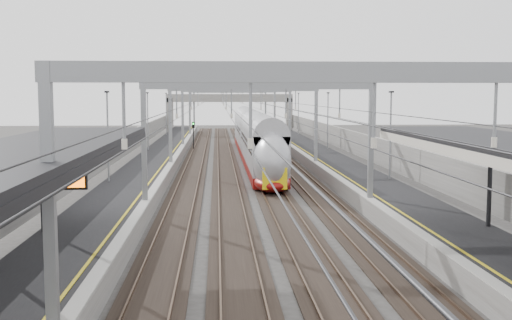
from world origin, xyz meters
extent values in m
cube|color=black|center=(-8.00, 45.00, 0.50)|extent=(4.00, 120.00, 1.00)
cube|color=black|center=(8.00, 45.00, 0.50)|extent=(4.00, 120.00, 1.00)
cube|color=black|center=(-4.50, 45.00, 0.04)|extent=(2.40, 140.00, 0.08)
cube|color=brown|center=(-5.22, 45.00, 0.13)|extent=(0.07, 140.00, 0.14)
cube|color=brown|center=(-3.78, 45.00, 0.13)|extent=(0.07, 140.00, 0.14)
cube|color=black|center=(-1.50, 45.00, 0.04)|extent=(2.40, 140.00, 0.08)
cube|color=brown|center=(-2.22, 45.00, 0.13)|extent=(0.07, 140.00, 0.14)
cube|color=brown|center=(-0.78, 45.00, 0.13)|extent=(0.07, 140.00, 0.14)
cube|color=black|center=(1.50, 45.00, 0.04)|extent=(2.40, 140.00, 0.08)
cube|color=brown|center=(0.78, 45.00, 0.13)|extent=(0.07, 140.00, 0.14)
cube|color=brown|center=(2.22, 45.00, 0.13)|extent=(0.07, 140.00, 0.14)
cube|color=black|center=(4.50, 45.00, 0.04)|extent=(2.40, 140.00, 0.08)
cube|color=brown|center=(3.78, 45.00, 0.13)|extent=(0.07, 140.00, 0.14)
cube|color=brown|center=(5.22, 45.00, 0.13)|extent=(0.07, 140.00, 0.14)
cube|color=gray|center=(-6.30, 2.00, 4.30)|extent=(0.28, 0.28, 6.60)
cube|color=gray|center=(0.00, 2.00, 7.35)|extent=(13.00, 0.25, 0.50)
cube|color=gray|center=(-6.30, 22.00, 4.30)|extent=(0.28, 0.28, 6.60)
cube|color=gray|center=(6.30, 22.00, 4.30)|extent=(0.28, 0.28, 6.60)
cube|color=gray|center=(0.00, 22.00, 7.35)|extent=(13.00, 0.25, 0.50)
cube|color=gray|center=(-6.30, 42.00, 4.30)|extent=(0.28, 0.28, 6.60)
cube|color=gray|center=(6.30, 42.00, 4.30)|extent=(0.28, 0.28, 6.60)
cube|color=gray|center=(0.00, 42.00, 7.35)|extent=(13.00, 0.25, 0.50)
cube|color=gray|center=(-6.30, 62.00, 4.30)|extent=(0.28, 0.28, 6.60)
cube|color=gray|center=(6.30, 62.00, 4.30)|extent=(0.28, 0.28, 6.60)
cube|color=gray|center=(0.00, 62.00, 7.35)|extent=(13.00, 0.25, 0.50)
cube|color=gray|center=(-6.30, 82.00, 4.30)|extent=(0.28, 0.28, 6.60)
cube|color=gray|center=(6.30, 82.00, 4.30)|extent=(0.28, 0.28, 6.60)
cube|color=gray|center=(0.00, 82.00, 7.35)|extent=(13.00, 0.25, 0.50)
cube|color=gray|center=(-6.30, 100.00, 4.30)|extent=(0.28, 0.28, 6.60)
cube|color=gray|center=(6.30, 100.00, 4.30)|extent=(0.28, 0.28, 6.60)
cube|color=gray|center=(0.00, 100.00, 7.35)|extent=(13.00, 0.25, 0.50)
cylinder|color=#262628|center=(-4.50, 50.00, 5.50)|extent=(0.03, 140.00, 0.03)
cylinder|color=#262628|center=(-1.50, 50.00, 5.50)|extent=(0.03, 140.00, 0.03)
cylinder|color=#262628|center=(1.50, 50.00, 5.50)|extent=(0.03, 140.00, 0.03)
cylinder|color=#262628|center=(4.50, 50.00, 5.50)|extent=(0.03, 140.00, 0.03)
cylinder|color=black|center=(-9.70, 14.00, 3.00)|extent=(0.20, 0.20, 4.00)
cube|color=black|center=(-6.60, 4.00, 4.55)|extent=(1.60, 0.15, 0.55)
cube|color=#E65904|center=(-6.60, 3.92, 4.55)|extent=(1.50, 0.02, 0.42)
cylinder|color=black|center=(9.70, 14.00, 3.00)|extent=(0.20, 0.20, 4.00)
cube|color=slate|center=(0.00, 100.00, 6.20)|extent=(22.00, 2.20, 1.40)
cube|color=slate|center=(-10.50, 100.00, 3.10)|extent=(1.00, 2.20, 6.20)
cube|color=slate|center=(10.50, 100.00, 3.10)|extent=(1.00, 2.20, 6.20)
cube|color=slate|center=(-11.20, 45.00, 1.60)|extent=(0.30, 120.00, 3.20)
cube|color=slate|center=(11.20, 45.00, 1.60)|extent=(0.30, 120.00, 3.20)
cube|color=maroon|center=(1.50, 42.09, 0.59)|extent=(2.63, 22.39, 0.78)
cube|color=#98989D|center=(1.50, 42.09, 2.44)|extent=(2.63, 22.39, 2.92)
cube|color=black|center=(1.50, 34.25, 0.28)|extent=(1.95, 2.34, 0.49)
cube|color=maroon|center=(1.50, 64.87, 0.59)|extent=(2.63, 22.39, 0.78)
cube|color=#98989D|center=(1.50, 64.87, 2.44)|extent=(2.63, 22.39, 2.92)
cube|color=black|center=(1.50, 57.03, 0.28)|extent=(1.95, 2.34, 0.49)
ellipsoid|color=#98989D|center=(1.50, 30.70, 2.15)|extent=(2.63, 5.06, 4.09)
cube|color=yellow|center=(1.50, 28.61, 1.27)|extent=(1.65, 0.12, 1.46)
cube|color=black|center=(1.50, 29.05, 2.73)|extent=(1.56, 0.56, 0.92)
cylinder|color=black|center=(-5.20, 65.50, 1.50)|extent=(0.12, 0.12, 3.00)
cube|color=black|center=(-5.20, 65.50, 3.10)|extent=(0.32, 0.22, 0.75)
sphere|color=#0CE526|center=(-5.20, 65.37, 3.25)|extent=(0.16, 0.16, 0.16)
cylinder|color=black|center=(3.20, 70.03, 1.50)|extent=(0.12, 0.12, 3.00)
cube|color=black|center=(3.20, 70.03, 3.10)|extent=(0.32, 0.22, 0.75)
sphere|color=#0CE526|center=(3.20, 69.90, 3.25)|extent=(0.16, 0.16, 0.16)
cylinder|color=black|center=(5.40, 74.52, 1.50)|extent=(0.12, 0.12, 3.00)
cube|color=black|center=(5.40, 74.52, 3.10)|extent=(0.32, 0.22, 0.75)
sphere|color=red|center=(5.40, 74.39, 3.25)|extent=(0.16, 0.16, 0.16)
camera|label=1|loc=(-2.30, -13.32, 6.82)|focal=45.00mm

